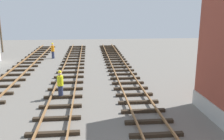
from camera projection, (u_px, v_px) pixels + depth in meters
name	position (u px, v px, depth m)	size (l,w,h in m)	color
track_worker_foreground	(60.00, 84.00, 15.88)	(0.40, 0.40, 1.87)	#262D4C
track_worker_distant	(53.00, 51.00, 29.09)	(0.40, 0.40, 1.87)	#262D4C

